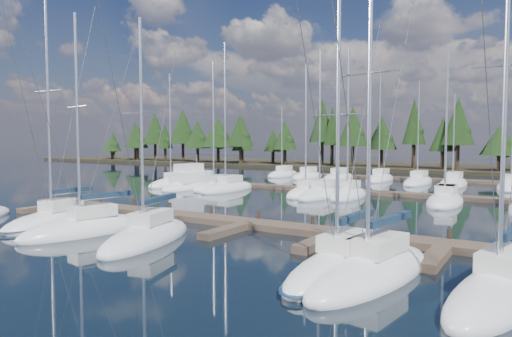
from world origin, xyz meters
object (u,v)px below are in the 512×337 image
Objects in this scene: main_dock at (245,225)px; front_sailboat_4 at (341,267)px; front_sailboat_1 at (57,221)px; front_sailboat_2 at (87,229)px; front_sailboat_5 at (373,272)px; front_sailboat_6 at (503,290)px; front_sailboat_3 at (148,237)px; motor_yacht_left at (192,184)px.

front_sailboat_4 reaches higher than main_dock.
front_sailboat_2 is at bearing -9.97° from front_sailboat_1.
front_sailboat_4 is (20.15, -0.46, -0.03)m from front_sailboat_1.
front_sailboat_4 is (16.17, 0.24, -0.02)m from front_sailboat_2.
front_sailboat_1 is (-11.15, -5.84, 0.10)m from main_dock.
front_sailboat_4 is at bearing -179.10° from front_sailboat_5.
front_sailboat_5 reaches higher than front_sailboat_6.
front_sailboat_2 is 4.81m from front_sailboat_3.
front_sailboat_1 is at bearing 178.70° from front_sailboat_4.
front_sailboat_3 is at bearing 179.96° from front_sailboat_5.
front_sailboat_1 reaches higher than front_sailboat_3.
front_sailboat_3 is 12.71m from front_sailboat_5.
front_sailboat_2 is at bearing -179.13° from front_sailboat_5.
front_sailboat_5 reaches higher than front_sailboat_2.
front_sailboat_1 is 1.24× the size of front_sailboat_3.
front_sailboat_2 is at bearing -137.62° from main_dock.
front_sailboat_1 reaches higher than front_sailboat_4.
front_sailboat_3 is at bearing -110.66° from main_dock.
motor_yacht_left is (-16.69, 23.65, 0.24)m from front_sailboat_3.
front_sailboat_6 is 1.53× the size of motor_yacht_left.
front_sailboat_5 reaches higher than front_sailboat_4.
front_sailboat_4 is at bearing -1.30° from front_sailboat_1.
front_sailboat_2 is 1.15× the size of front_sailboat_4.
front_sailboat_1 is at bearing 178.84° from front_sailboat_5.
front_sailboat_1 is 1.16× the size of front_sailboat_2.
front_sailboat_3 is 28.95m from motor_yacht_left.
front_sailboat_5 is at bearing 0.87° from front_sailboat_2.
front_sailboat_4 is 0.81× the size of front_sailboat_5.
front_sailboat_4 reaches higher than motor_yacht_left.
front_sailboat_4 is 1.35m from front_sailboat_5.
front_sailboat_5 is 1.54× the size of motor_yacht_left.
front_sailboat_3 is 11.36m from front_sailboat_4.
front_sailboat_1 reaches higher than front_sailboat_2.
main_dock is 12.59m from front_sailboat_1.
front_sailboat_5 is at bearing -38.82° from motor_yacht_left.
front_sailboat_3 is at bearing -54.79° from motor_yacht_left.
front_sailboat_6 is (22.18, 0.44, 0.00)m from front_sailboat_2.
main_dock is at bearing 148.76° from front_sailboat_5.
front_sailboat_6 is at bearing 1.14° from front_sailboat_2.
main_dock is 2.97× the size of front_sailboat_6.
main_dock is 3.17× the size of front_sailboat_2.
front_sailboat_6 reaches higher than front_sailboat_2.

